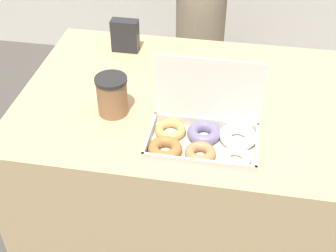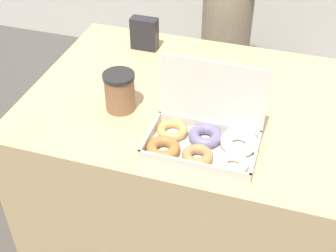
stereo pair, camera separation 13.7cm
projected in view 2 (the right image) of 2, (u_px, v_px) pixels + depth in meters
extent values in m
plane|color=#4C4742|center=(189.00, 232.00, 2.07)|extent=(14.00, 14.00, 0.00)
cube|color=tan|center=(191.00, 173.00, 1.84)|extent=(1.14, 0.83, 0.72)
cube|color=silver|center=(201.00, 150.00, 1.40)|extent=(0.33, 0.20, 0.01)
cube|color=silver|center=(150.00, 135.00, 1.42)|extent=(0.01, 0.20, 0.04)
cube|color=silver|center=(255.00, 156.00, 1.35)|extent=(0.01, 0.20, 0.04)
cube|color=silver|center=(193.00, 167.00, 1.31)|extent=(0.33, 0.01, 0.04)
cube|color=silver|center=(209.00, 126.00, 1.45)|extent=(0.33, 0.01, 0.04)
cube|color=silver|center=(212.00, 92.00, 1.39)|extent=(0.33, 0.03, 0.20)
torus|color=#A87038|center=(163.00, 148.00, 1.37)|extent=(0.14, 0.14, 0.03)
torus|color=tan|center=(172.00, 130.00, 1.44)|extent=(0.13, 0.13, 0.03)
torus|color=#B27F4C|center=(197.00, 156.00, 1.35)|extent=(0.11, 0.11, 0.03)
torus|color=slate|center=(205.00, 136.00, 1.42)|extent=(0.15, 0.15, 0.03)
torus|color=silver|center=(233.00, 163.00, 1.33)|extent=(0.12, 0.12, 0.03)
torus|color=white|center=(239.00, 142.00, 1.39)|extent=(0.16, 0.16, 0.04)
cylinder|color=#8C6042|center=(120.00, 93.00, 1.53)|extent=(0.10, 0.10, 0.12)
cylinder|color=black|center=(118.00, 76.00, 1.49)|extent=(0.10, 0.10, 0.01)
cube|color=#232328|center=(144.00, 34.00, 1.84)|extent=(0.11, 0.05, 0.13)
cylinder|color=gray|center=(223.00, 63.00, 2.32)|extent=(0.23, 0.23, 0.90)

